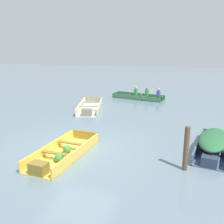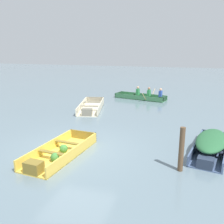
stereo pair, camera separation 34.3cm
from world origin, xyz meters
The scene contains 6 objects.
ground_plane centered at (0.00, 0.00, 0.00)m, with size 80.00×80.00×0.00m, color slate.
dinghy_yellow_foreground centered at (-0.22, -0.90, 0.13)m, with size 1.44×3.24×0.38m.
skiff_slate_blue_near_moored centered at (4.67, 0.92, 0.38)m, with size 1.57×3.10×0.67m.
skiff_cream_mid_moored centered at (-1.61, 5.49, 0.14)m, with size 1.94×3.61×0.41m.
rowboat_green_with_crew centered at (0.80, 9.52, 0.19)m, with size 3.79×2.25×0.89m.
mooring_post centered at (3.72, -0.69, 0.68)m, with size 0.15×0.15×1.36m, color brown.
Camera 2 is at (3.76, -7.77, 3.58)m, focal length 40.00 mm.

